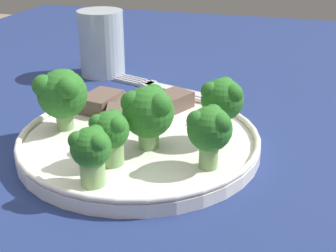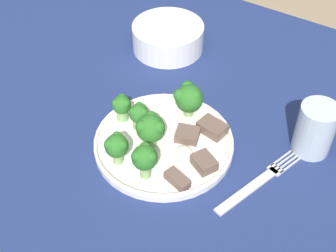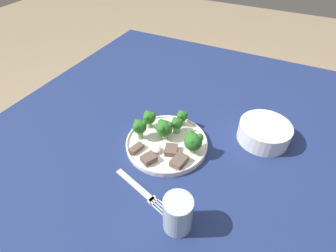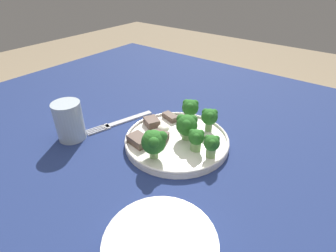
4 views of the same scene
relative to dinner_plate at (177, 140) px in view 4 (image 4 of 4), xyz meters
The scene contains 15 objects.
table 0.10m from the dinner_plate, 86.25° to the right, with size 1.40×1.09×0.78m.
dinner_plate is the anchor object (origin of this frame).
fork 0.17m from the dinner_plate, ahead, with size 0.07×0.18×0.00m.
drinking_glass 0.25m from the dinner_plate, 31.80° to the left, with size 0.06×0.06×0.09m.
broccoli_floret_near_rim_left 0.06m from the dinner_plate, behind, with size 0.03×0.03×0.05m.
broccoli_floret_center_left 0.04m from the dinner_plate, 131.72° to the right, with size 0.05×0.05×0.06m.
broccoli_floret_back_left 0.09m from the dinner_plate, 91.73° to the left, with size 0.05×0.05×0.06m.
broccoli_floret_front_left 0.10m from the dinner_plate, behind, with size 0.03×0.03×0.05m.
broccoli_floret_center_back 0.09m from the dinner_plate, 114.78° to the right, with size 0.04×0.04×0.06m.
broccoli_floret_mid_cluster 0.09m from the dinner_plate, 76.47° to the right, with size 0.04×0.04×0.06m.
meat_slice_front_slice 0.09m from the dinner_plate, ahead, with size 0.05×0.04×0.02m.
meat_slice_middle_slice 0.04m from the dinner_plate, 42.50° to the left, with size 0.05×0.04×0.02m.
meat_slice_rear_slice 0.09m from the dinner_plate, 42.39° to the right, with size 0.05×0.03×0.01m.
meat_slice_edge_slice 0.09m from the dinner_plate, 47.95° to the left, with size 0.05×0.04×0.02m.
sauce_dollop 0.05m from the dinner_plate, ahead, with size 0.03×0.03×0.02m.
Camera 4 is at (-0.28, 0.43, 1.13)m, focal length 28.00 mm.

